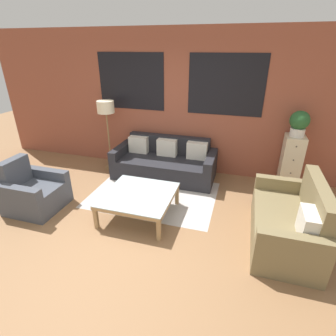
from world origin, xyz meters
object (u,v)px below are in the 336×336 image
object	(u,v)px
couch_dark	(165,163)
settee_vintage	(289,223)
floor_lamp	(106,111)
armchair_corner	(34,193)
potted_plant	(299,123)
coffee_table	(139,196)
drawer_cabinet	(291,162)

from	to	relation	value
couch_dark	settee_vintage	xyz separation A→B (m)	(2.19, -1.46, 0.03)
settee_vintage	floor_lamp	distance (m)	3.89
armchair_corner	potted_plant	bearing A→B (deg)	25.58
settee_vintage	floor_lamp	xyz separation A→B (m)	(-3.46, 1.51, 0.94)
coffee_table	drawer_cabinet	size ratio (longest dim) A/B	1.03
settee_vintage	coffee_table	size ratio (longest dim) A/B	1.46
floor_lamp	potted_plant	bearing A→B (deg)	2.50
couch_dark	drawer_cabinet	xyz separation A→B (m)	(2.37, 0.21, 0.22)
couch_dark	potted_plant	size ratio (longest dim) A/B	4.54
couch_dark	armchair_corner	size ratio (longest dim) A/B	2.41
armchair_corner	floor_lamp	size ratio (longest dim) A/B	0.57
settee_vintage	armchair_corner	bearing A→B (deg)	-175.90
coffee_table	potted_plant	distance (m)	3.01
settee_vintage	potted_plant	bearing A→B (deg)	84.06
armchair_corner	floor_lamp	world-z (taller)	floor_lamp
armchair_corner	coffee_table	world-z (taller)	armchair_corner
settee_vintage	coffee_table	bearing A→B (deg)	179.82
coffee_table	potted_plant	world-z (taller)	potted_plant
coffee_table	floor_lamp	bearing A→B (deg)	130.67
couch_dark	armchair_corner	bearing A→B (deg)	-134.51
settee_vintage	coffee_table	distance (m)	2.16
settee_vintage	coffee_table	xyz separation A→B (m)	(-2.16, 0.01, 0.03)
drawer_cabinet	couch_dark	bearing A→B (deg)	-174.87
couch_dark	armchair_corner	xyz separation A→B (m)	(-1.71, -1.74, -0.01)
floor_lamp	drawer_cabinet	distance (m)	3.71
couch_dark	potted_plant	world-z (taller)	potted_plant
potted_plant	settee_vintage	bearing A→B (deg)	-95.94
armchair_corner	drawer_cabinet	xyz separation A→B (m)	(4.07, 1.95, 0.23)
potted_plant	drawer_cabinet	bearing A→B (deg)	-90.00
armchair_corner	coffee_table	xyz separation A→B (m)	(1.74, 0.29, 0.06)
floor_lamp	coffee_table	bearing A→B (deg)	-49.33
settee_vintage	drawer_cabinet	xyz separation A→B (m)	(0.17, 1.67, 0.20)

